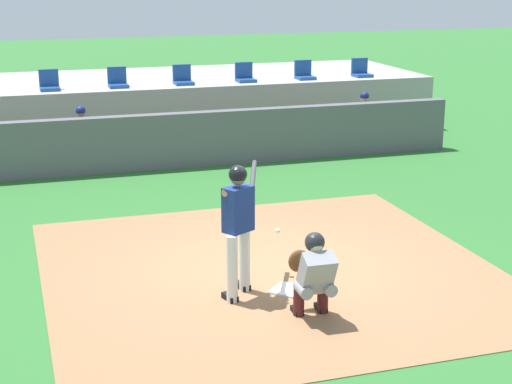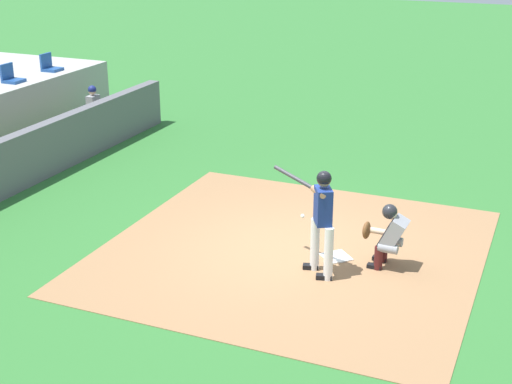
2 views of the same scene
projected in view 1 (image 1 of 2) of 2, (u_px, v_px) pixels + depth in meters
The scene contains 16 objects.
ground_plane at pixel (271, 271), 11.56m from camera, with size 80.00×80.00×0.00m, color #2D6B2D.
dirt_infield at pixel (271, 271), 11.56m from camera, with size 6.40×6.40×0.01m, color #936B47.
home_plate at pixel (289, 290), 10.82m from camera, with size 0.44×0.44×0.02m, color white.
batter_at_plate at pixel (239, 222), 10.41m from camera, with size 0.82×1.30×1.80m.
catcher_crouched at pixel (313, 272), 9.87m from camera, with size 0.49×1.88×1.13m.
dugout_wall at pixel (176, 140), 17.36m from camera, with size 13.00×0.30×1.20m, color #59595E.
dugout_bench at pixel (167, 148), 18.38m from camera, with size 11.80×0.44×0.45m, color olive.
dugout_player_0 at pixel (83, 135), 17.56m from camera, with size 0.49×0.70×1.30m.
dugout_player_1 at pixel (366, 118), 19.54m from camera, with size 0.49×0.70×1.30m.
stands_platform at pixel (142, 104), 21.37m from camera, with size 15.00×4.40×1.40m, color #9E9E99.
stadium_seat_2 at pixel (49, 84), 19.04m from camera, with size 0.46×0.46×0.48m.
stadium_seat_3 at pixel (118, 82), 19.51m from camera, with size 0.46×0.46×0.48m.
stadium_seat_4 at pixel (183, 79), 19.98m from camera, with size 0.46×0.46×0.48m.
stadium_seat_5 at pixel (245, 76), 20.45m from camera, with size 0.46×0.46×0.48m.
stadium_seat_6 at pixel (304, 74), 20.92m from camera, with size 0.46×0.46×0.48m.
stadium_seat_7 at pixel (361, 71), 21.39m from camera, with size 0.46×0.46×0.48m.
Camera 1 is at (-3.45, -10.25, 4.25)m, focal length 56.08 mm.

